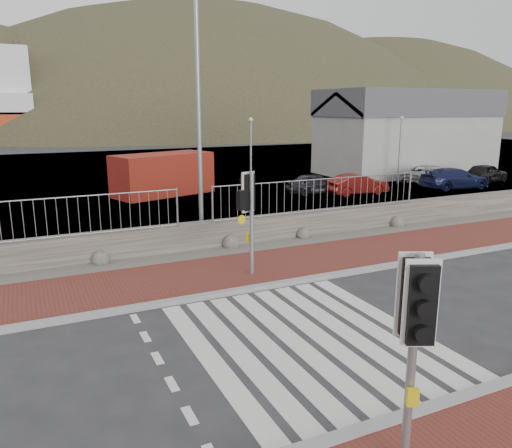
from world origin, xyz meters
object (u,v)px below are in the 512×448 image
traffic_signal_far (251,202)px  car_b (358,184)px  traffic_signal_near (415,318)px  car_d (430,174)px  streetlight (202,94)px  car_c (455,178)px  car_a (316,184)px  shipping_container (163,174)px  car_e (486,173)px

traffic_signal_far → car_b: (10.85, 9.81, -1.60)m
traffic_signal_near → car_d: bearing=69.9°
streetlight → car_c: (17.03, 4.92, -4.46)m
traffic_signal_far → streetlight: 5.04m
car_a → car_b: size_ratio=0.96×
shipping_container → car_e: shipping_container is taller
traffic_signal_near → car_c: (18.46, 16.80, -1.52)m
traffic_signal_far → car_a: bearing=-147.1°
car_a → car_e: size_ratio=0.93×
car_d → car_c: bearing=164.4°
traffic_signal_near → car_c: traffic_signal_near is taller
car_b → car_e: bearing=-85.7°
traffic_signal_near → traffic_signal_far: (1.31, 7.77, 0.03)m
car_a → car_b: (1.90, -1.17, 0.00)m
traffic_signal_far → streetlight: streetlight is taller
shipping_container → car_e: 19.94m
traffic_signal_far → streetlight: size_ratio=0.33×
car_d → car_a: bearing=82.5°
streetlight → shipping_container: 10.96m
shipping_container → car_d: bearing=-29.7°
streetlight → car_e: streetlight is taller
car_a → car_b: bearing=-111.3°
traffic_signal_far → car_c: (17.15, 9.04, -1.55)m
shipping_container → car_a: bearing=-42.2°
shipping_container → car_b: bearing=-43.9°
car_a → car_e: bearing=-84.6°
traffic_signal_near → shipping_container: (2.61, 22.03, -1.02)m
traffic_signal_near → shipping_container: bearing=107.8°
traffic_signal_far → car_d: (17.40, 11.21, -1.58)m
traffic_signal_far → car_c: 19.45m
traffic_signal_far → car_e: traffic_signal_far is taller
car_b → car_e: 9.92m
car_e → car_b: bearing=78.1°
traffic_signal_near → car_d: 26.69m
car_b → car_e: size_ratio=0.96×
car_b → streetlight: bearing=121.3°
traffic_signal_near → car_e: traffic_signal_near is taller
streetlight → car_e: 21.92m
streetlight → shipping_container: size_ratio=1.69×
traffic_signal_near → shipping_container: 22.21m
streetlight → car_d: streetlight is taller
car_c → shipping_container: bearing=77.0°
car_e → car_d: bearing=57.1°
traffic_signal_near → car_a: bearing=85.8°
traffic_signal_near → streetlight: streetlight is taller
traffic_signal_near → traffic_signal_far: 7.87m
streetlight → car_a: (8.82, 6.86, -4.51)m
traffic_signal_far → car_a: (8.95, 10.98, -1.60)m
traffic_signal_far → shipping_container: (1.31, 14.27, -1.05)m
shipping_container → car_b: 10.55m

